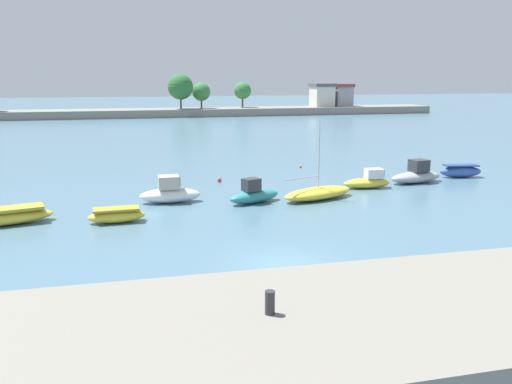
# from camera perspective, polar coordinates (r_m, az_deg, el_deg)

# --- Properties ---
(ground_plane) EXTENTS (400.00, 400.00, 0.00)m
(ground_plane) POSITION_cam_1_polar(r_m,az_deg,el_deg) (24.33, 2.93, -7.70)
(ground_plane) COLOR slate
(seawall_embankment) EXTENTS (84.77, 7.11, 2.19)m
(seawall_embankment) POSITION_cam_1_polar(r_m,az_deg,el_deg) (15.75, 13.31, -15.36)
(seawall_embankment) COLOR gray
(seawall_embankment) RESTS_ON ground
(mooring_bollard) EXTENTS (0.27, 0.27, 0.64)m
(mooring_bollard) POSITION_cam_1_polar(r_m,az_deg,el_deg) (14.29, 1.49, -11.71)
(mooring_bollard) COLOR #2D2D33
(mooring_bollard) RESTS_ON seawall_embankment
(moored_boat_0) EXTENTS (5.52, 2.86, 0.97)m
(moored_boat_0) POSITION_cam_1_polar(r_m,az_deg,el_deg) (33.59, -25.28, -2.42)
(moored_boat_0) COLOR yellow
(moored_boat_0) RESTS_ON ground
(moored_boat_1) EXTENTS (3.29, 1.44, 0.85)m
(moored_boat_1) POSITION_cam_1_polar(r_m,az_deg,el_deg) (31.94, -14.66, -2.43)
(moored_boat_1) COLOR yellow
(moored_boat_1) RESTS_ON ground
(moored_boat_2) EXTENTS (4.05, 1.54, 1.81)m
(moored_boat_2) POSITION_cam_1_polar(r_m,az_deg,el_deg) (36.10, -9.18, -0.09)
(moored_boat_2) COLOR white
(moored_boat_2) RESTS_ON ground
(moored_boat_3) EXTENTS (4.00, 2.57, 1.68)m
(moored_boat_3) POSITION_cam_1_polar(r_m,az_deg,el_deg) (35.57, -0.22, -0.27)
(moored_boat_3) COLOR teal
(moored_boat_3) RESTS_ON ground
(moored_boat_4) EXTENTS (5.88, 3.62, 5.36)m
(moored_boat_4) POSITION_cam_1_polar(r_m,az_deg,el_deg) (36.88, 6.63, -0.11)
(moored_boat_4) COLOR yellow
(moored_boat_4) RESTS_ON ground
(moored_boat_5) EXTENTS (3.73, 1.50, 1.45)m
(moored_boat_5) POSITION_cam_1_polar(r_m,az_deg,el_deg) (41.17, 11.89, 1.14)
(moored_boat_5) COLOR yellow
(moored_boat_5) RESTS_ON ground
(moored_boat_6) EXTENTS (4.87, 2.47, 1.83)m
(moored_boat_6) POSITION_cam_1_polar(r_m,az_deg,el_deg) (44.16, 16.75, 1.74)
(moored_boat_6) COLOR #9E9EA3
(moored_boat_6) RESTS_ON ground
(moored_boat_7) EXTENTS (3.66, 1.69, 1.07)m
(moored_boat_7) POSITION_cam_1_polar(r_m,az_deg,el_deg) (47.72, 21.00, 2.09)
(moored_boat_7) COLOR #3856A8
(moored_boat_7) RESTS_ON ground
(mooring_buoy_0) EXTENTS (0.33, 0.33, 0.33)m
(mooring_buoy_0) POSITION_cam_1_polar(r_m,az_deg,el_deg) (42.75, -3.92, 1.30)
(mooring_buoy_0) COLOR red
(mooring_buoy_0) RESTS_ON ground
(mooring_buoy_4) EXTENTS (0.26, 0.26, 0.26)m
(mooring_buoy_4) POSITION_cam_1_polar(r_m,az_deg,el_deg) (49.41, 4.78, 2.74)
(mooring_buoy_4) COLOR orange
(mooring_buoy_4) RESTS_ON ground
(distant_shoreline) EXTENTS (120.37, 8.31, 8.66)m
(distant_shoreline) POSITION_cam_1_polar(r_m,az_deg,el_deg) (113.26, -9.75, 8.94)
(distant_shoreline) COLOR gray
(distant_shoreline) RESTS_ON ground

